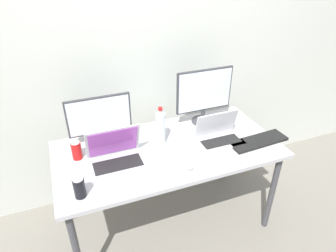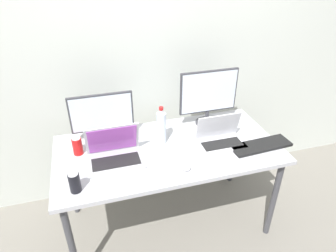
{
  "view_description": "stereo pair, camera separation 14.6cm",
  "coord_description": "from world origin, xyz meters",
  "px_view_note": "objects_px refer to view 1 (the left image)",
  "views": [
    {
      "loc": [
        -0.62,
        -1.6,
        1.96
      ],
      "look_at": [
        0.0,
        0.0,
        0.92
      ],
      "focal_mm": 32.0,
      "sensor_mm": 36.0,
      "label": 1
    },
    {
      "loc": [
        -0.48,
        -1.65,
        1.96
      ],
      "look_at": [
        0.0,
        0.0,
        0.92
      ],
      "focal_mm": 32.0,
      "sensor_mm": 36.0,
      "label": 2
    }
  ],
  "objects_px": {
    "keyboard_main": "(258,141)",
    "monitor_left": "(100,119)",
    "soda_can_by_laptop": "(79,188)",
    "monitor_center": "(204,94)",
    "soda_can_near_keyboard": "(77,150)",
    "mouse_by_keyboard": "(188,165)",
    "work_desk": "(168,155)",
    "water_bottle": "(161,127)",
    "laptop_silver": "(116,155)",
    "laptop_secondary": "(218,135)"
  },
  "relations": [
    {
      "from": "monitor_center",
      "to": "water_bottle",
      "type": "height_order",
      "value": "monitor_center"
    },
    {
      "from": "soda_can_near_keyboard",
      "to": "keyboard_main",
      "type": "bearing_deg",
      "value": -12.59
    },
    {
      "from": "water_bottle",
      "to": "soda_can_by_laptop",
      "type": "xyz_separation_m",
      "value": [
        -0.61,
        -0.34,
        -0.07
      ]
    },
    {
      "from": "mouse_by_keyboard",
      "to": "soda_can_by_laptop",
      "type": "relative_size",
      "value": 0.76
    },
    {
      "from": "work_desk",
      "to": "laptop_silver",
      "type": "bearing_deg",
      "value": -175.05
    },
    {
      "from": "laptop_silver",
      "to": "soda_can_by_laptop",
      "type": "distance_m",
      "value": 0.34
    },
    {
      "from": "keyboard_main",
      "to": "soda_can_near_keyboard",
      "type": "bearing_deg",
      "value": 164.29
    },
    {
      "from": "monitor_center",
      "to": "soda_can_near_keyboard",
      "type": "xyz_separation_m",
      "value": [
        -1.0,
        -0.13,
        -0.19
      ]
    },
    {
      "from": "keyboard_main",
      "to": "soda_can_by_laptop",
      "type": "bearing_deg",
      "value": -178.91
    },
    {
      "from": "work_desk",
      "to": "keyboard_main",
      "type": "xyz_separation_m",
      "value": [
        0.63,
        -0.17,
        0.07
      ]
    },
    {
      "from": "soda_can_by_laptop",
      "to": "monitor_left",
      "type": "bearing_deg",
      "value": 67.01
    },
    {
      "from": "mouse_by_keyboard",
      "to": "soda_can_near_keyboard",
      "type": "distance_m",
      "value": 0.74
    },
    {
      "from": "water_bottle",
      "to": "work_desk",
      "type": "bearing_deg",
      "value": -72.63
    },
    {
      "from": "work_desk",
      "to": "water_bottle",
      "type": "relative_size",
      "value": 5.43
    },
    {
      "from": "water_bottle",
      "to": "mouse_by_keyboard",
      "type": "bearing_deg",
      "value": -78.01
    },
    {
      "from": "laptop_silver",
      "to": "keyboard_main",
      "type": "height_order",
      "value": "laptop_silver"
    },
    {
      "from": "monitor_left",
      "to": "laptop_secondary",
      "type": "relative_size",
      "value": 1.39
    },
    {
      "from": "laptop_silver",
      "to": "keyboard_main",
      "type": "relative_size",
      "value": 0.8
    },
    {
      "from": "monitor_left",
      "to": "mouse_by_keyboard",
      "type": "distance_m",
      "value": 0.7
    },
    {
      "from": "monitor_center",
      "to": "mouse_by_keyboard",
      "type": "height_order",
      "value": "monitor_center"
    },
    {
      "from": "monitor_center",
      "to": "laptop_secondary",
      "type": "height_order",
      "value": "monitor_center"
    },
    {
      "from": "laptop_silver",
      "to": "monitor_left",
      "type": "bearing_deg",
      "value": 97.57
    },
    {
      "from": "laptop_silver",
      "to": "mouse_by_keyboard",
      "type": "height_order",
      "value": "laptop_silver"
    },
    {
      "from": "work_desk",
      "to": "water_bottle",
      "type": "bearing_deg",
      "value": 107.37
    },
    {
      "from": "monitor_left",
      "to": "monitor_center",
      "type": "bearing_deg",
      "value": -0.93
    },
    {
      "from": "monitor_center",
      "to": "water_bottle",
      "type": "relative_size",
      "value": 1.58
    },
    {
      "from": "monitor_center",
      "to": "keyboard_main",
      "type": "xyz_separation_m",
      "value": [
        0.24,
        -0.41,
        -0.24
      ]
    },
    {
      "from": "monitor_left",
      "to": "keyboard_main",
      "type": "height_order",
      "value": "monitor_left"
    },
    {
      "from": "water_bottle",
      "to": "soda_can_by_laptop",
      "type": "distance_m",
      "value": 0.7
    },
    {
      "from": "laptop_secondary",
      "to": "water_bottle",
      "type": "distance_m",
      "value": 0.42
    },
    {
      "from": "laptop_secondary",
      "to": "work_desk",
      "type": "bearing_deg",
      "value": 172.9
    },
    {
      "from": "monitor_center",
      "to": "keyboard_main",
      "type": "distance_m",
      "value": 0.53
    },
    {
      "from": "laptop_silver",
      "to": "laptop_secondary",
      "type": "bearing_deg",
      "value": -1.07
    },
    {
      "from": "monitor_center",
      "to": "monitor_left",
      "type": "bearing_deg",
      "value": 179.07
    },
    {
      "from": "mouse_by_keyboard",
      "to": "soda_can_near_keyboard",
      "type": "bearing_deg",
      "value": 148.28
    },
    {
      "from": "monitor_left",
      "to": "laptop_silver",
      "type": "bearing_deg",
      "value": -82.43
    },
    {
      "from": "laptop_secondary",
      "to": "soda_can_by_laptop",
      "type": "distance_m",
      "value": 1.03
    },
    {
      "from": "keyboard_main",
      "to": "monitor_left",
      "type": "bearing_deg",
      "value": 154.85
    },
    {
      "from": "work_desk",
      "to": "keyboard_main",
      "type": "height_order",
      "value": "keyboard_main"
    },
    {
      "from": "monitor_left",
      "to": "soda_can_near_keyboard",
      "type": "height_order",
      "value": "monitor_left"
    },
    {
      "from": "laptop_silver",
      "to": "keyboard_main",
      "type": "bearing_deg",
      "value": -7.68
    },
    {
      "from": "soda_can_by_laptop",
      "to": "soda_can_near_keyboard",
      "type": "bearing_deg",
      "value": 85.9
    },
    {
      "from": "work_desk",
      "to": "keyboard_main",
      "type": "distance_m",
      "value": 0.66
    },
    {
      "from": "laptop_silver",
      "to": "water_bottle",
      "type": "height_order",
      "value": "water_bottle"
    },
    {
      "from": "soda_can_near_keyboard",
      "to": "water_bottle",
      "type": "bearing_deg",
      "value": -2.79
    },
    {
      "from": "mouse_by_keyboard",
      "to": "soda_can_near_keyboard",
      "type": "relative_size",
      "value": 0.76
    },
    {
      "from": "monitor_left",
      "to": "water_bottle",
      "type": "height_order",
      "value": "monitor_left"
    },
    {
      "from": "water_bottle",
      "to": "soda_can_near_keyboard",
      "type": "xyz_separation_m",
      "value": [
        -0.58,
        0.03,
        -0.07
      ]
    },
    {
      "from": "keyboard_main",
      "to": "mouse_by_keyboard",
      "type": "height_order",
      "value": "mouse_by_keyboard"
    },
    {
      "from": "mouse_by_keyboard",
      "to": "soda_can_near_keyboard",
      "type": "height_order",
      "value": "soda_can_near_keyboard"
    }
  ]
}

